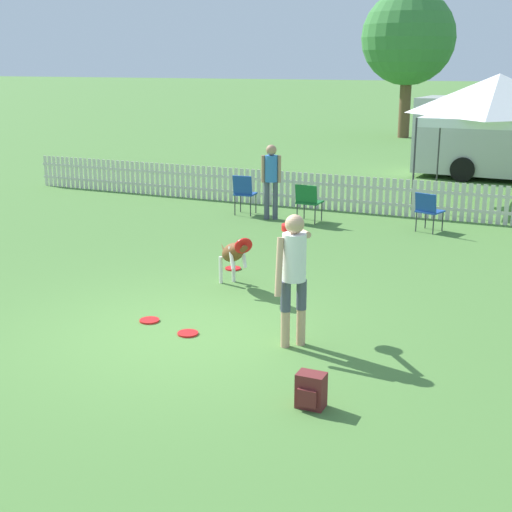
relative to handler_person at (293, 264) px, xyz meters
The scene contains 15 objects.
ground_plane 1.72m from the handler_person, behind, with size 240.00×240.00×0.00m, color #4C7A38.
handler_person is the anchor object (origin of this frame).
leaping_dog 2.31m from the handler_person, 133.67° to the left, with size 0.93×0.97×0.89m.
frisbee_near_handler 1.65m from the handler_person, 169.48° to the right, with size 0.26×0.26×0.02m.
frisbee_near_dog 2.21m from the handler_person, behind, with size 0.26×0.26×0.02m.
frisbee_midfield 3.42m from the handler_person, 128.38° to the left, with size 0.26×0.26×0.02m.
backpack_on_grass 1.82m from the handler_person, 62.47° to the right, with size 0.28×0.23×0.35m.
picket_fence 7.90m from the handler_person, 100.11° to the left, with size 17.71×0.04×0.81m.
folding_chair_blue_left 6.70m from the handler_person, 108.47° to the left, with size 0.48×0.50×0.81m.
folding_chair_center 6.51m from the handler_person, 87.05° to the left, with size 0.56×0.57×0.79m.
folding_chair_green_right 7.45m from the handler_person, 119.44° to the left, with size 0.47×0.49×0.89m.
canopy_tent_main 10.19m from the handler_person, 83.68° to the left, with size 3.08×3.08×3.00m.
spectator_standing 6.98m from the handler_person, 115.01° to the left, with size 0.39×0.27×1.59m.
equipment_trailer 14.03m from the handler_person, 87.56° to the left, with size 4.86×2.29×2.26m.
tree_left_grove 24.86m from the handler_person, 99.75° to the left, with size 4.01×4.01×6.25m.
Camera 1 is at (4.22, -7.20, 3.27)m, focal length 50.00 mm.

